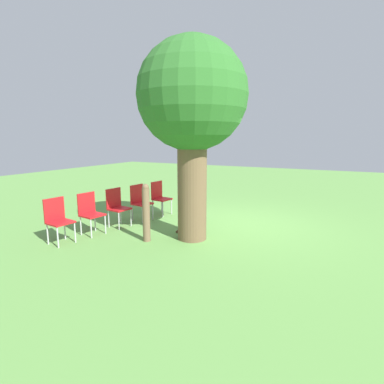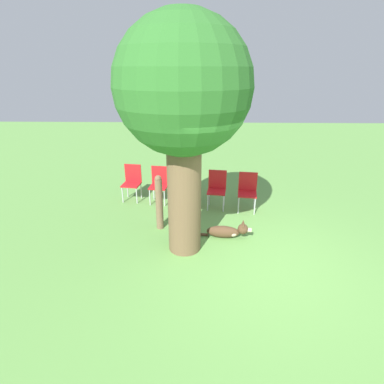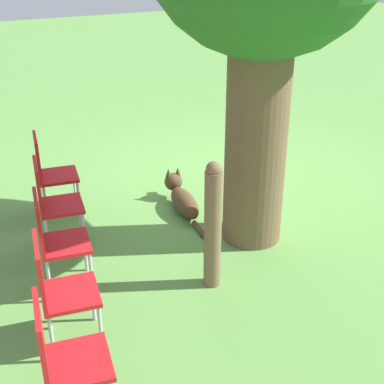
{
  "view_description": "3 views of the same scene",
  "coord_description": "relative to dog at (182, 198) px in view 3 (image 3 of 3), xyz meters",
  "views": [
    {
      "loc": [
        -2.29,
        6.79,
        2.13
      ],
      "look_at": [
        0.49,
        1.34,
        1.02
      ],
      "focal_mm": 28.0,
      "sensor_mm": 36.0,
      "label": 1
    },
    {
      "loc": [
        -4.45,
        1.04,
        3.24
      ],
      "look_at": [
        0.61,
        1.17,
        1.13
      ],
      "focal_mm": 28.0,
      "sensor_mm": 36.0,
      "label": 2
    },
    {
      "loc": [
        3.2,
        5.42,
        2.93
      ],
      "look_at": [
        0.85,
        0.58,
        0.26
      ],
      "focal_mm": 50.0,
      "sensor_mm": 36.0,
      "label": 3
    }
  ],
  "objects": [
    {
      "name": "red_chair_3",
      "position": [
        1.77,
        1.61,
        0.39
      ],
      "size": [
        0.47,
        0.49,
        0.93
      ],
      "rotation": [
        0.0,
        0.0,
        3.01
      ],
      "color": "red",
      "rests_on": "ground_plane"
    },
    {
      "name": "red_chair_2",
      "position": [
        1.63,
        0.89,
        0.39
      ],
      "size": [
        0.47,
        0.49,
        0.93
      ],
      "rotation": [
        0.0,
        0.0,
        3.01
      ],
      "color": "red",
      "rests_on": "ground_plane"
    },
    {
      "name": "ground_plane",
      "position": [
        -0.91,
        -0.44,
        -0.14
      ],
      "size": [
        30.0,
        30.0,
        0.0
      ],
      "primitive_type": "plane",
      "color": "#609947"
    },
    {
      "name": "red_chair_4",
      "position": [
        1.91,
        2.34,
        0.39
      ],
      "size": [
        0.47,
        0.49,
        0.93
      ],
      "rotation": [
        0.0,
        0.0,
        3.01
      ],
      "color": "red",
      "rests_on": "ground_plane"
    },
    {
      "name": "fence_post",
      "position": [
        0.37,
        1.44,
        0.47
      ],
      "size": [
        0.15,
        0.15,
        1.21
      ],
      "color": "brown",
      "rests_on": "ground_plane"
    },
    {
      "name": "dog",
      "position": [
        0.0,
        0.0,
        0.0
      ],
      "size": [
        0.3,
        1.18,
        0.39
      ],
      "rotation": [
        0.0,
        0.0,
        4.62
      ],
      "color": "#513823",
      "rests_on": "ground_plane"
    },
    {
      "name": "red_chair_0",
      "position": [
        1.35,
        -0.57,
        0.39
      ],
      "size": [
        0.47,
        0.49,
        0.93
      ],
      "rotation": [
        0.0,
        0.0,
        3.01
      ],
      "color": "red",
      "rests_on": "ground_plane"
    },
    {
      "name": "red_chair_1",
      "position": [
        1.49,
        0.16,
        0.39
      ],
      "size": [
        0.47,
        0.49,
        0.93
      ],
      "rotation": [
        0.0,
        0.0,
        3.01
      ],
      "color": "red",
      "rests_on": "ground_plane"
    }
  ]
}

